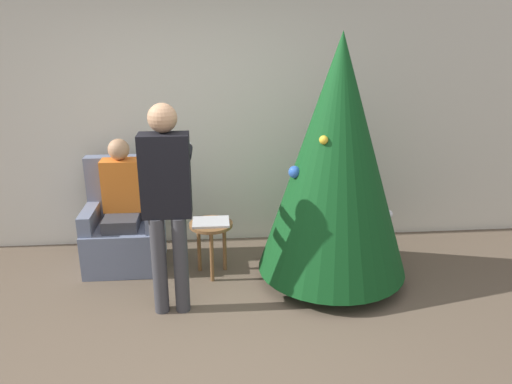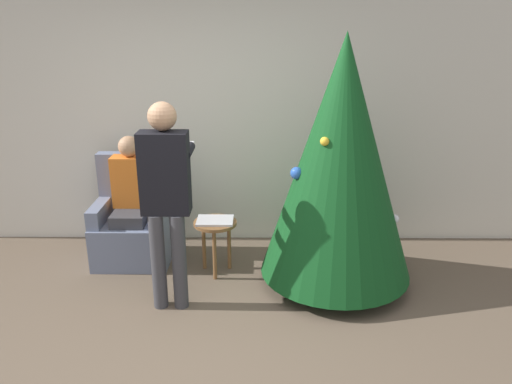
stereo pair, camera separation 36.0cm
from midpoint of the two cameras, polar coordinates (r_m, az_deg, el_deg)
name	(u,v)px [view 2 (the right image)]	position (r m, az deg, el deg)	size (l,w,h in m)	color
ground_plane	(182,369)	(3.68, -5.48, -19.56)	(14.00, 14.00, 0.00)	brown
wall_back	(208,116)	(5.18, -3.52, 8.63)	(8.00, 0.06, 2.70)	beige
christmas_tree	(340,160)	(4.32, 11.98, 3.57)	(1.34, 1.34, 2.21)	brown
armchair	(134,225)	(5.08, -11.80, -3.71)	(0.72, 0.63, 1.04)	slate
person_seated	(131,195)	(4.93, -12.13, -0.36)	(0.36, 0.46, 1.25)	#38383D
person_standing	(166,190)	(3.96, -7.74, 0.22)	(0.41, 0.57, 1.71)	#38383D
side_stool	(215,230)	(4.66, -2.47, -4.43)	(0.40, 0.40, 0.52)	brown
laptop	(215,221)	(4.62, -2.48, -3.31)	(0.34, 0.26, 0.02)	silver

